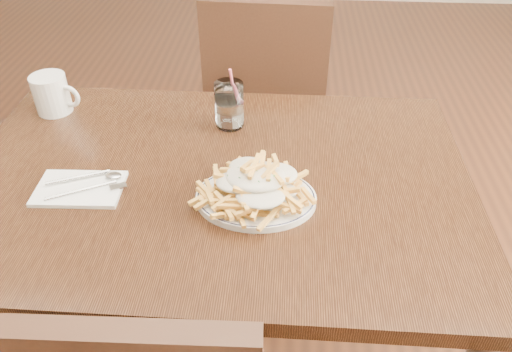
# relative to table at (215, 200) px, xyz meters

# --- Properties ---
(table) EXTENTS (1.20, 0.80, 0.75)m
(table) POSITION_rel_table_xyz_m (0.00, 0.00, 0.00)
(table) COLOR black
(table) RESTS_ON ground
(chair_far) EXTENTS (0.45, 0.45, 0.93)m
(chair_far) POSITION_rel_table_xyz_m (0.09, 0.76, -0.14)
(chair_far) COLOR black
(chair_far) RESTS_ON ground
(fries_plate) EXTENTS (0.31, 0.28, 0.02)m
(fries_plate) POSITION_rel_table_xyz_m (0.11, -0.09, 0.09)
(fries_plate) COLOR white
(fries_plate) RESTS_ON table
(loaded_fries) EXTENTS (0.27, 0.23, 0.07)m
(loaded_fries) POSITION_rel_table_xyz_m (0.11, -0.09, 0.14)
(loaded_fries) COLOR gold
(loaded_fries) RESTS_ON fries_plate
(napkin) EXTENTS (0.20, 0.13, 0.01)m
(napkin) POSITION_rel_table_xyz_m (-0.29, -0.08, 0.08)
(napkin) COLOR white
(napkin) RESTS_ON table
(cutlery) EXTENTS (0.19, 0.14, 0.01)m
(cutlery) POSITION_rel_table_xyz_m (-0.29, -0.07, 0.09)
(cutlery) COLOR silver
(cutlery) RESTS_ON napkin
(water_glass) EXTENTS (0.08, 0.08, 0.17)m
(water_glass) POSITION_rel_table_xyz_m (0.02, 0.22, 0.13)
(water_glass) COLOR white
(water_glass) RESTS_ON table
(coffee_mug) EXTENTS (0.13, 0.10, 0.11)m
(coffee_mug) POSITION_rel_table_xyz_m (-0.48, 0.26, 0.13)
(coffee_mug) COLOR white
(coffee_mug) RESTS_ON table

